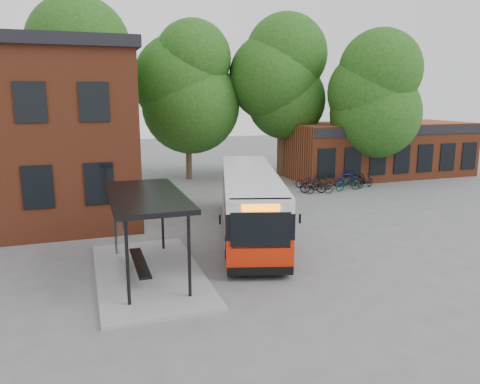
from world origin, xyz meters
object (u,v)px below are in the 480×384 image
object	(u,v)px
bicycle_1	(313,185)
bicycle_6	(355,179)
bicycle_5	(347,179)
bicycle_7	(365,181)
bicycle_2	(319,186)
bus_shelter	(148,235)
bicycle_3	(322,184)
bicycle_0	(309,181)
bicycle_4	(348,183)
city_bus	(250,203)

from	to	relation	value
bicycle_1	bicycle_6	distance (m)	4.31
bicycle_5	bicycle_7	bearing A→B (deg)	-118.72
bicycle_2	bicycle_7	world-z (taller)	bicycle_2
bicycle_5	bicycle_6	xyz separation A→B (m)	(0.97, 0.46, -0.12)
bicycle_1	bus_shelter	bearing A→B (deg)	151.92
bicycle_3	bicycle_7	world-z (taller)	bicycle_7
bicycle_0	bicycle_1	xyz separation A→B (m)	(-0.46, -1.53, 0.05)
bicycle_4	bicycle_7	xyz separation A→B (m)	(1.62, 0.46, 0.01)
bicycle_1	bicycle_3	world-z (taller)	bicycle_1
bicycle_4	bicycle_7	distance (m)	1.69
bus_shelter	bicycle_3	distance (m)	16.83
bicycle_2	bicycle_5	world-z (taller)	bicycle_5
bicycle_1	bicycle_7	bearing A→B (deg)	-63.98
bicycle_0	bicycle_7	bearing A→B (deg)	-83.76
bus_shelter	bicycle_0	distance (m)	17.14
bicycle_3	bicycle_5	distance (m)	2.21
bus_shelter	bicycle_7	size ratio (longest dim) A/B	4.35
bicycle_0	bicycle_4	distance (m)	2.54
bicycle_7	bicycle_4	bearing A→B (deg)	86.19
bus_shelter	bicycle_1	world-z (taller)	bus_shelter
bus_shelter	bicycle_2	size ratio (longest dim) A/B	3.78
bicycle_1	city_bus	bearing A→B (deg)	155.88
bicycle_1	bicycle_5	distance (m)	3.25
bicycle_1	bicycle_2	distance (m)	0.41
bicycle_6	bicycle_7	bearing A→B (deg)	-173.85
bicycle_6	bicycle_5	bearing A→B (deg)	118.72
bus_shelter	bicycle_2	distance (m)	15.74
bus_shelter	bicycle_6	xyz separation A→B (m)	(15.78, 11.99, -1.04)
bicycle_4	bicycle_3	bearing A→B (deg)	63.48
bicycle_0	bicycle_6	world-z (taller)	bicycle_0
bicycle_2	bicycle_4	world-z (taller)	bicycle_2
bicycle_0	bicycle_2	distance (m)	1.86
bicycle_3	bicycle_5	world-z (taller)	bicycle_5
bicycle_3	bicycle_4	size ratio (longest dim) A/B	0.81
bus_shelter	bicycle_1	xyz separation A→B (m)	(11.75, 10.44, -0.94)
bicycle_3	bicycle_5	size ratio (longest dim) A/B	0.84
bicycle_5	bicycle_7	world-z (taller)	bicycle_5
bus_shelter	bicycle_4	xyz separation A→B (m)	(14.21, 10.39, -0.97)
bicycle_0	bicycle_1	bearing A→B (deg)	-173.34
bicycle_7	bicycle_5	bearing A→B (deg)	36.57
bicycle_7	bicycle_6	bearing A→B (deg)	-16.94
city_bus	bicycle_7	size ratio (longest dim) A/B	6.82
bus_shelter	bicycle_2	world-z (taller)	bus_shelter
bicycle_4	bicycle_5	xyz separation A→B (m)	(0.61, 1.14, 0.05)
bicycle_0	bicycle_3	world-z (taller)	bicycle_0
city_bus	bicycle_2	bearing A→B (deg)	59.51
city_bus	bicycle_3	size ratio (longest dim) A/B	7.41
bicycle_5	bicycle_6	size ratio (longest dim) A/B	1.12
bicycle_3	city_bus	bearing A→B (deg)	138.16
city_bus	bicycle_5	size ratio (longest dim) A/B	6.23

